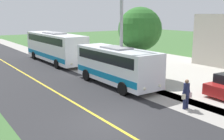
# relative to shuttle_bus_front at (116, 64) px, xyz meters

# --- Properties ---
(ground_plane) EXTENTS (120.00, 120.00, 0.00)m
(ground_plane) POSITION_rel_shuttle_bus_front_xyz_m (4.47, 5.56, -1.57)
(ground_plane) COLOR #3D6633
(road_surface) EXTENTS (8.00, 100.00, 0.01)m
(road_surface) POSITION_rel_shuttle_bus_front_xyz_m (4.47, 5.56, -1.57)
(road_surface) COLOR #28282B
(road_surface) RESTS_ON ground
(sidewalk) EXTENTS (2.40, 100.00, 0.01)m
(sidewalk) POSITION_rel_shuttle_bus_front_xyz_m (-0.73, 5.56, -1.57)
(sidewalk) COLOR #9E9991
(sidewalk) RESTS_ON ground
(road_centre_line) EXTENTS (0.16, 100.00, 0.00)m
(road_centre_line) POSITION_rel_shuttle_bus_front_xyz_m (4.47, 5.56, -1.56)
(road_centre_line) COLOR gold
(road_centre_line) RESTS_ON ground
(shuttle_bus_front) EXTENTS (2.59, 7.84, 2.85)m
(shuttle_bus_front) POSITION_rel_shuttle_bus_front_xyz_m (0.00, 0.00, 0.00)
(shuttle_bus_front) COLOR white
(shuttle_bus_front) RESTS_ON ground
(transit_bus_rear) EXTENTS (2.77, 10.78, 3.25)m
(transit_bus_rear) POSITION_rel_shuttle_bus_front_xyz_m (-0.09, -11.54, 0.21)
(transit_bus_rear) COLOR white
(transit_bus_rear) RESTS_ON ground
(pedestrian_with_bags) EXTENTS (0.72, 0.34, 1.68)m
(pedestrian_with_bags) POSITION_rel_shuttle_bus_front_xyz_m (-0.20, 6.37, -0.67)
(pedestrian_with_bags) COLOR #1E2347
(pedestrian_with_bags) RESTS_ON ground
(street_light_pole) EXTENTS (1.97, 0.24, 8.13)m
(street_light_pole) POSITION_rel_shuttle_bus_front_xyz_m (-0.41, -0.10, 2.91)
(street_light_pole) COLOR #9E9EA3
(street_light_pole) RESTS_ON ground
(tree_curbside) EXTENTS (3.51, 3.51, 5.76)m
(tree_curbside) POSITION_rel_shuttle_bus_front_xyz_m (-2.93, -0.82, 2.41)
(tree_curbside) COLOR brown
(tree_curbside) RESTS_ON ground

